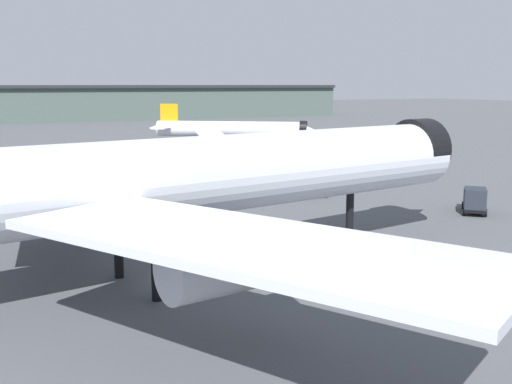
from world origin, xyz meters
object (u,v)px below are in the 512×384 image
Objects in this scene: airliner_near_gate at (164,181)px; baggage_tug_wing at (314,190)px; service_truck_front at (475,199)px; airliner_far_taxiway at (230,129)px.

baggage_tug_wing is at bearing 31.61° from airliner_near_gate.
baggage_tug_wing is at bearing 78.10° from service_truck_front.
service_truck_front is at bearing -57.50° from airliner_far_taxiway.
service_truck_front is (39.48, 7.88, -6.03)m from airliner_near_gate.
airliner_near_gate reaches higher than airliner_far_taxiway.
airliner_near_gate is 11.64× the size of service_truck_front.
airliner_far_taxiway is (43.88, 84.86, -3.14)m from airliner_near_gate.
airliner_far_taxiway is 6.14× the size of service_truck_front.
airliner_far_taxiway reaches higher than baggage_tug_wing.
airliner_far_taxiway is 77.16m from service_truck_front.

